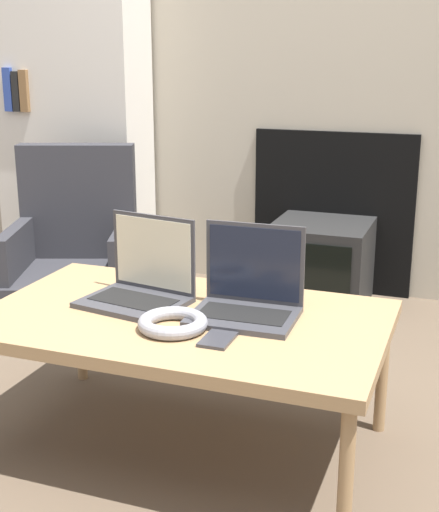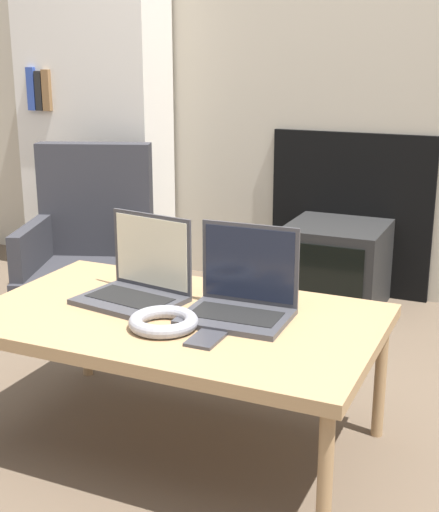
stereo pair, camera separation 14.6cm
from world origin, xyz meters
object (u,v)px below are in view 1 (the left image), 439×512
(laptop_right, at_px, (248,295))
(headphones, at_px, (173,323))
(armchair, at_px, (75,239))
(tv, at_px, (320,264))
(laptop_left, at_px, (141,282))
(phone, at_px, (219,338))

(laptop_right, xyz_separation_m, headphones, (-0.15, -0.18, -0.04))
(laptop_right, height_order, armchair, armchair)
(laptop_right, distance_m, tv, 1.34)
(laptop_left, xyz_separation_m, armchair, (-0.79, 0.91, -0.16))
(phone, bearing_deg, laptop_right, 86.46)
(headphones, distance_m, armchair, 1.46)
(laptop_left, height_order, laptop_right, same)
(laptop_left, distance_m, phone, 0.38)
(phone, distance_m, tv, 1.53)
(phone, bearing_deg, laptop_left, 148.22)
(armchair, bearing_deg, laptop_left, -68.98)
(headphones, xyz_separation_m, phone, (0.14, -0.02, -0.01))
(laptop_right, distance_m, phone, 0.21)
(armchair, bearing_deg, tv, 0.98)
(tv, xyz_separation_m, armchair, (-1.05, -0.41, 0.12))
(headphones, distance_m, phone, 0.14)
(tv, height_order, armchair, armchair)
(headphones, relative_size, phone, 1.34)
(tv, bearing_deg, headphones, -93.28)
(laptop_left, height_order, phone, laptop_left)
(laptop_right, xyz_separation_m, armchair, (-1.12, 0.90, -0.16))
(headphones, height_order, armchair, armchair)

